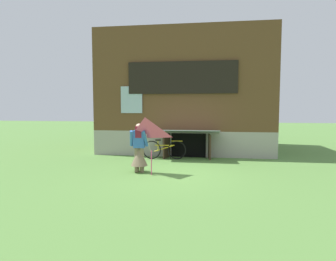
# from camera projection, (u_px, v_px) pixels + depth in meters

# --- Properties ---
(ground_plane) EXTENTS (60.00, 60.00, 0.00)m
(ground_plane) POSITION_uv_depth(u_px,v_px,m) (172.00, 173.00, 9.06)
(ground_plane) COLOR #56843D
(log_house) EXTENTS (7.55, 6.26, 5.35)m
(log_house) POSITION_uv_depth(u_px,v_px,m) (187.00, 94.00, 14.33)
(log_house) COLOR #9E998E
(log_house) RESTS_ON ground_plane
(person) EXTENTS (0.61, 0.52, 1.53)m
(person) POSITION_uv_depth(u_px,v_px,m) (139.00, 152.00, 9.15)
(person) COLOR #7F6B51
(person) RESTS_ON ground_plane
(kite) EXTENTS (1.04, 0.97, 1.66)m
(kite) POSITION_uv_depth(u_px,v_px,m) (145.00, 132.00, 8.52)
(kite) COLOR #E54C7F
(kite) RESTS_ON ground_plane
(bicycle_yellow) EXTENTS (1.71, 0.17, 0.78)m
(bicycle_yellow) POSITION_uv_depth(u_px,v_px,m) (164.00, 150.00, 11.46)
(bicycle_yellow) COLOR black
(bicycle_yellow) RESTS_ON ground_plane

